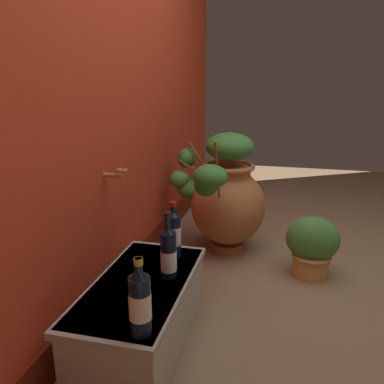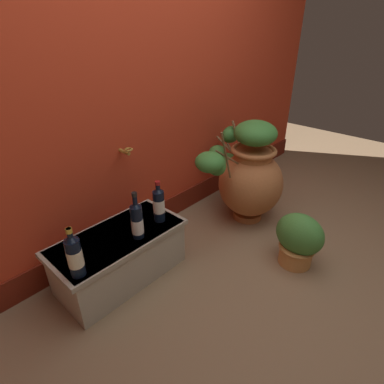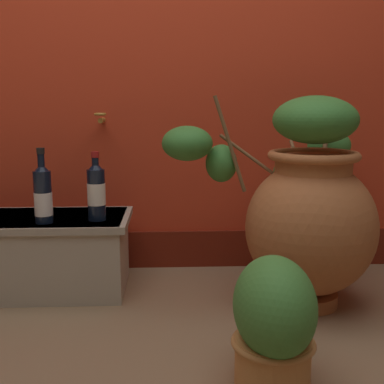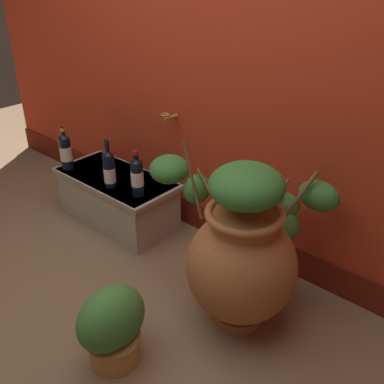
{
  "view_description": "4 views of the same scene",
  "coord_description": "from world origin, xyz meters",
  "px_view_note": "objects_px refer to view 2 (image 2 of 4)",
  "views": [
    {
      "loc": [
        -2.01,
        0.22,
        1.21
      ],
      "look_at": [
        0.13,
        0.74,
        0.56
      ],
      "focal_mm": 36.49,
      "sensor_mm": 36.0,
      "label": 1
    },
    {
      "loc": [
        -1.4,
        -0.59,
        1.51
      ],
      "look_at": [
        0.08,
        0.77,
        0.4
      ],
      "focal_mm": 29.17,
      "sensor_mm": 36.0,
      "label": 2
    },
    {
      "loc": [
        0.04,
        -1.29,
        0.82
      ],
      "look_at": [
        0.13,
        0.68,
        0.46
      ],
      "focal_mm": 45.74,
      "sensor_mm": 36.0,
      "label": 3
    },
    {
      "loc": [
        1.54,
        -0.81,
        1.64
      ],
      "look_at": [
        0.13,
        0.79,
        0.47
      ],
      "focal_mm": 41.46,
      "sensor_mm": 36.0,
      "label": 4
    }
  ],
  "objects_px": {
    "wine_bottle_left": "(137,220)",
    "wine_bottle_middle": "(159,203)",
    "terracotta_urn": "(248,175)",
    "wine_bottle_right": "(74,255)",
    "potted_shrub": "(299,239)"
  },
  "relations": [
    {
      "from": "wine_bottle_left",
      "to": "potted_shrub",
      "type": "distance_m",
      "value": 1.1
    },
    {
      "from": "terracotta_urn",
      "to": "wine_bottle_right",
      "type": "relative_size",
      "value": 2.98
    },
    {
      "from": "wine_bottle_left",
      "to": "potted_shrub",
      "type": "bearing_deg",
      "value": -39.81
    },
    {
      "from": "terracotta_urn",
      "to": "wine_bottle_left",
      "type": "bearing_deg",
      "value": 175.48
    },
    {
      "from": "wine_bottle_middle",
      "to": "terracotta_urn",
      "type": "bearing_deg",
      "value": -8.2
    },
    {
      "from": "terracotta_urn",
      "to": "potted_shrub",
      "type": "distance_m",
      "value": 0.68
    },
    {
      "from": "wine_bottle_left",
      "to": "wine_bottle_right",
      "type": "xyz_separation_m",
      "value": [
        -0.42,
        -0.03,
        0.01
      ]
    },
    {
      "from": "potted_shrub",
      "to": "terracotta_urn",
      "type": "bearing_deg",
      "value": 67.03
    },
    {
      "from": "terracotta_urn",
      "to": "wine_bottle_middle",
      "type": "height_order",
      "value": "terracotta_urn"
    },
    {
      "from": "wine_bottle_left",
      "to": "wine_bottle_right",
      "type": "distance_m",
      "value": 0.42
    },
    {
      "from": "wine_bottle_left",
      "to": "wine_bottle_middle",
      "type": "relative_size",
      "value": 1.07
    },
    {
      "from": "wine_bottle_left",
      "to": "potted_shrub",
      "type": "height_order",
      "value": "wine_bottle_left"
    },
    {
      "from": "wine_bottle_left",
      "to": "potted_shrub",
      "type": "xyz_separation_m",
      "value": [
        0.82,
        -0.68,
        -0.25
      ]
    },
    {
      "from": "wine_bottle_right",
      "to": "terracotta_urn",
      "type": "bearing_deg",
      "value": -2.26
    },
    {
      "from": "terracotta_urn",
      "to": "wine_bottle_right",
      "type": "height_order",
      "value": "terracotta_urn"
    }
  ]
}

